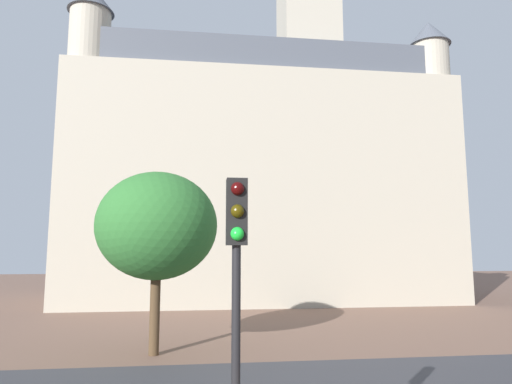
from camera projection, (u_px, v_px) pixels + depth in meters
landmark_building at (265, 169)px, 35.63m from camera, size 28.61×12.10×36.54m
traffic_light_pole at (236, 289)px, 5.78m from camera, size 0.28×0.34×4.85m
tree_curb_far at (157, 226)px, 16.80m from camera, size 4.59×4.59×6.85m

